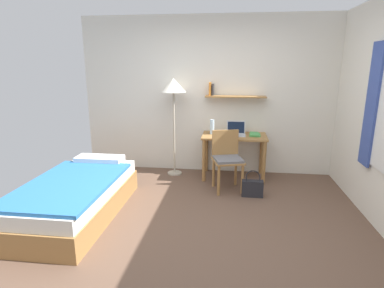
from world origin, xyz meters
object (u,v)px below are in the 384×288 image
object	(u,v)px
laptop	(236,131)
book_stack	(255,134)
bed	(76,197)
desk_chair	(227,157)
desk	(234,143)
standing_lamp	(173,90)
water_bottle	(212,127)
handbag	(252,188)

from	to	relation	value
laptop	book_stack	bearing A→B (deg)	-2.01
bed	laptop	bearing A→B (deg)	40.10
bed	desk_chair	xyz separation A→B (m)	(1.82, 1.09, 0.26)
desk	laptop	xyz separation A→B (m)	(0.02, 0.02, 0.19)
laptop	standing_lamp	bearing A→B (deg)	179.45
desk	laptop	world-z (taller)	laptop
desk	bed	bearing A→B (deg)	-139.93
water_bottle	book_stack	size ratio (longest dim) A/B	0.93
standing_lamp	handbag	distance (m)	1.97
bed	standing_lamp	world-z (taller)	standing_lamp
desk	handbag	bearing A→B (deg)	-70.59
desk	desk_chair	bearing A→B (deg)	-100.90
standing_lamp	handbag	xyz separation A→B (m)	(1.26, -0.80, -1.28)
book_stack	laptop	bearing A→B (deg)	177.99
desk_chair	book_stack	xyz separation A→B (m)	(0.42, 0.53, 0.24)
bed	water_bottle	world-z (taller)	water_bottle
water_bottle	book_stack	xyz separation A→B (m)	(0.68, -0.02, -0.10)
standing_lamp	water_bottle	bearing A→B (deg)	-0.04
water_bottle	handbag	xyz separation A→B (m)	(0.63, -0.80, -0.70)
desk_chair	handbag	size ratio (longest dim) A/B	2.25
bed	desk_chair	distance (m)	2.14
standing_lamp	water_bottle	size ratio (longest dim) A/B	6.68
water_bottle	book_stack	distance (m)	0.69
desk	book_stack	bearing A→B (deg)	1.88
standing_lamp	book_stack	size ratio (longest dim) A/B	6.23
book_stack	water_bottle	bearing A→B (deg)	178.34
bed	desk	size ratio (longest dim) A/B	1.87
book_stack	handbag	world-z (taller)	book_stack
desk	desk_chair	xyz separation A→B (m)	(-0.10, -0.52, -0.09)
handbag	bed	bearing A→B (deg)	-158.83
laptop	handbag	size ratio (longest dim) A/B	0.78
laptop	book_stack	xyz separation A→B (m)	(0.30, -0.01, -0.04)
water_bottle	book_stack	world-z (taller)	water_bottle
desk_chair	standing_lamp	size ratio (longest dim) A/B	0.54
bed	laptop	distance (m)	2.59
desk	handbag	size ratio (longest dim) A/B	2.64
bed	handbag	size ratio (longest dim) A/B	4.94
book_stack	handbag	bearing A→B (deg)	-93.83
laptop	water_bottle	size ratio (longest dim) A/B	1.26
desk	book_stack	size ratio (longest dim) A/B	3.99
standing_lamp	handbag	world-z (taller)	standing_lamp
laptop	bed	bearing A→B (deg)	-139.90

